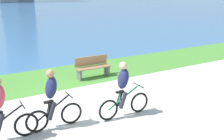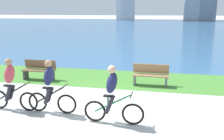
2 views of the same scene
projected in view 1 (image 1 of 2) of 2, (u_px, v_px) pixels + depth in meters
ground_plane at (88, 106)px, 8.87m from camera, size 300.00×300.00×0.00m
grass_strip_bayside at (54, 78)px, 11.56m from camera, size 120.00×3.09×0.01m
cyclist_lead at (123, 90)px, 7.90m from camera, size 1.70×0.52×1.67m
cyclist_trailing at (52, 100)px, 7.21m from camera, size 1.58×0.52×1.66m
cyclist_distant_rear at (1, 111)px, 6.55m from camera, size 1.66×0.52×1.66m
bench_near_path at (93, 67)px, 11.55m from camera, size 1.50×0.47×0.90m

